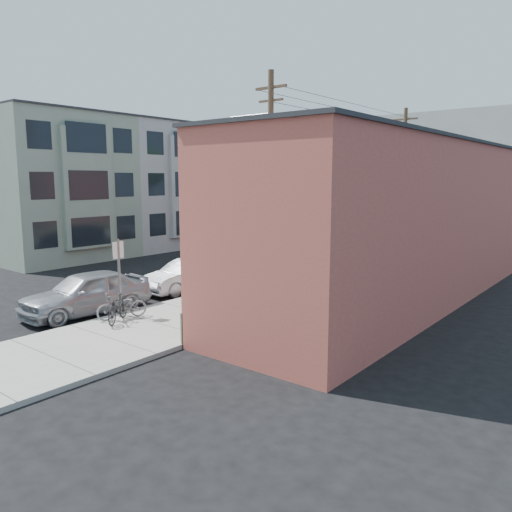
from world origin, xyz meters
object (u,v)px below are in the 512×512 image
Objects in this scene: car_0 at (86,293)px; car_1 at (186,276)px; tree_leafy_mid at (380,162)px; patio_chair_b at (239,306)px; car_2 at (264,258)px; sign_post at (119,270)px; patron_green at (191,310)px; tree_leafy_far at (424,161)px; car_3 at (335,245)px; parked_bike_b at (122,306)px; patio_chair_a at (217,313)px; bus at (358,218)px; parking_meter_far at (305,253)px; cyclist at (230,277)px; patron_grey at (249,293)px; utility_pole_near at (270,172)px; parking_meter_near at (191,277)px; car_4 at (372,236)px; tree_bare at (287,217)px; parked_bike_a at (118,309)px.

car_0 is 5.14m from car_1.
tree_leafy_mid is 1.83× the size of car_1.
car_2 is (-5.27, 8.34, 0.15)m from patio_chair_b.
sign_post is 1.63× the size of patron_green.
tree_leafy_far is 18.67m from car_2.
car_3 is (-2.00, -2.19, -5.40)m from tree_leafy_mid.
car_3 is (-2.00, -10.14, -5.74)m from tree_leafy_far.
parked_bike_b is 0.41× the size of car_1.
car_1 is (0.00, 5.14, -0.12)m from car_0.
patio_chair_a is 0.07× the size of bus.
tree_leafy_far reaches higher than car_1.
parked_bike_b is 0.33× the size of car_3.
tree_leafy_far is 1.67× the size of car_2.
parking_meter_far is 0.29× the size of car_1.
car_0 is at bearing -95.49° from tree_leafy_mid.
sign_post is at bearing -140.16° from patio_chair_a.
parking_meter_far is at bearing -91.98° from tree_leafy_far.
parking_meter_far is 8.45m from cyclist.
car_0 is 11.13m from car_2.
car_0 is 1.14× the size of car_1.
car_3 is (-5.32, 18.34, -0.27)m from patron_green.
car_3 is (0.12, 7.50, 0.01)m from car_2.
patron_grey is at bearing -49.89° from car_2.
patio_chair_b is at bearing -56.30° from patron_grey.
parked_bike_b is (0.40, -9.17, -4.79)m from utility_pole_near.
sign_post is at bearing -89.54° from parking_meter_far.
car_4 is (-1.45, 20.19, -0.18)m from parking_meter_near.
car_3 is (-5.40, 15.55, -0.31)m from patron_grey.
sign_post reaches higher than parked_bike_b.
tree_bare is (0.55, 6.23, 2.17)m from parking_meter_near.
sign_post is 1.32m from parked_bike_b.
cyclist is 0.40× the size of car_0.
parking_meter_far reaches higher than patio_chair_a.
car_0 reaches higher than car_1.
cyclist is at bearing -79.35° from car_4.
patron_grey reaches higher than car_1.
parking_meter_near is 0.10× the size of bus.
car_2 is (-2.10, 10.99, 0.12)m from parked_bike_b.
parking_meter_near is 0.29× the size of car_1.
tree_leafy_mid is 21.42m from patron_green.
patron_green is 7.20m from car_1.
parking_meter_far is 10.70m from patio_chair_b.
patron_grey is 6.22m from car_0.
tree_bare reaches higher than cyclist.
utility_pole_near reaches higher than parked_bike_a.
utility_pole_near is 2.33× the size of car_1.
car_4 reaches higher than parking_meter_near.
patio_chair_a is (3.21, -27.17, -5.89)m from tree_leafy_far.
utility_pole_near is (0.14, 5.26, 4.43)m from parking_meter_near.
parking_meter_far is (0.00, 8.79, 0.00)m from parking_meter_near.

